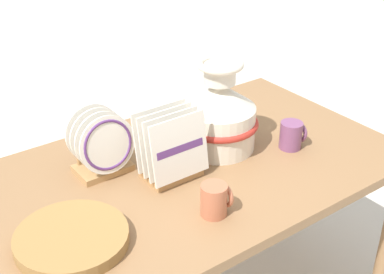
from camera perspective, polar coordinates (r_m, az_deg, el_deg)
The scene contains 7 objects.
display_table at distance 1.84m, azimuth -0.00°, elevation -4.93°, with size 1.41×0.86×0.67m.
ceramic_vase at distance 1.85m, azimuth 2.87°, elevation 2.54°, with size 0.28×0.28×0.33m.
dish_rack_round_plates at distance 1.75m, azimuth -9.57°, elevation -1.12°, with size 0.19×0.14×0.22m.
dish_rack_square_plates at distance 1.70m, azimuth -2.29°, elevation -1.53°, with size 0.20×0.14×0.23m.
wicker_charger_stack at distance 1.50m, azimuth -12.71°, elevation -10.52°, with size 0.31×0.31×0.04m.
mug_plum_glaze at distance 1.92m, azimuth 10.60°, elevation 0.23°, with size 0.09×0.08×0.10m.
mug_terracotta_glaze at distance 1.56m, azimuth 2.48°, elevation -6.66°, with size 0.09×0.08×0.10m.
Camera 1 is at (-0.90, -1.23, 1.63)m, focal length 50.00 mm.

